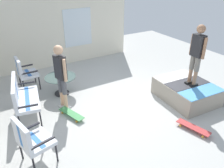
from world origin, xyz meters
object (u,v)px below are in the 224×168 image
skate_ramp (187,91)px  person_watching (61,73)px  patio_bench (22,95)px  person_skater (197,51)px  patio_table (61,82)px  patio_chair_near_house (24,71)px  patio_chair_by_wall (30,139)px  skateboard_spare (193,127)px  skateboard_by_bench (71,114)px

skate_ramp → person_watching: size_ratio=1.15×
patio_bench → person_skater: 4.57m
patio_bench → patio_table: size_ratio=1.47×
skate_ramp → patio_chair_near_house: 4.88m
patio_chair_by_wall → person_skater: (0.14, -4.38, 0.86)m
person_skater → skateboard_spare: 1.96m
patio_bench → person_watching: (-0.13, -1.00, 0.42)m
person_watching → person_skater: 3.54m
skate_ramp → patio_chair_near_house: (2.97, 3.85, 0.35)m
patio_bench → patio_chair_near_house: size_ratio=1.30×
skate_ramp → skateboard_spare: size_ratio=2.47×
skateboard_by_bench → skateboard_spare: bearing=-131.0°
skate_ramp → patio_chair_by_wall: 4.40m
patio_chair_by_wall → person_watching: bearing=-36.7°
patio_chair_near_house → person_watching: 1.80m
patio_chair_near_house → person_skater: bearing=-128.5°
patio_chair_near_house → skateboard_spare: patio_chair_near_house is taller
skate_ramp → patio_chair_by_wall: size_ratio=2.00×
person_watching → skateboard_by_bench: 1.07m
patio_chair_near_house → person_watching: bearing=-158.0°
patio_chair_near_house → person_skater: size_ratio=0.62×
skate_ramp → patio_table: patio_table is taller
patio_bench → skateboard_spare: bearing=-128.3°
person_watching → person_skater: size_ratio=1.07×
person_watching → skateboard_spare: (-2.45, -2.27, -0.95)m
patio_table → person_watching: (-0.76, 0.19, 0.63)m
skate_ramp → patio_chair_near_house: patio_chair_near_house is taller
skate_ramp → patio_chair_near_house: size_ratio=2.00×
patio_chair_near_house → patio_table: 1.23m
patio_chair_by_wall → skateboard_spare: size_ratio=1.24×
patio_bench → person_skater: bearing=-110.5°
skate_ramp → person_skater: 1.22m
patio_chair_near_house → patio_table: bearing=-135.5°
patio_table → skateboard_spare: patio_table is taller
patio_bench → patio_chair_by_wall: same height
patio_table → skateboard_by_bench: patio_table is taller
person_watching → skateboard_spare: size_ratio=2.14×
patio_chair_by_wall → skateboard_by_bench: size_ratio=1.24×
patio_table → patio_chair_by_wall: bearing=149.7°
patio_chair_near_house → skateboard_by_bench: patio_chair_near_house is taller
person_skater → patio_chair_by_wall: bearing=91.9°
skate_ramp → person_skater: size_ratio=1.23×
patio_table → person_skater: 3.88m
patio_bench → skateboard_spare: size_ratio=1.61×
patio_table → person_skater: size_ratio=0.55×
skate_ramp → patio_table: size_ratio=2.26×
patio_bench → skateboard_spare: patio_bench is taller
skate_ramp → patio_chair_by_wall: (-0.24, 4.38, 0.35)m
person_watching → person_skater: bearing=-114.3°
skate_ramp → person_watching: person_watching is taller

